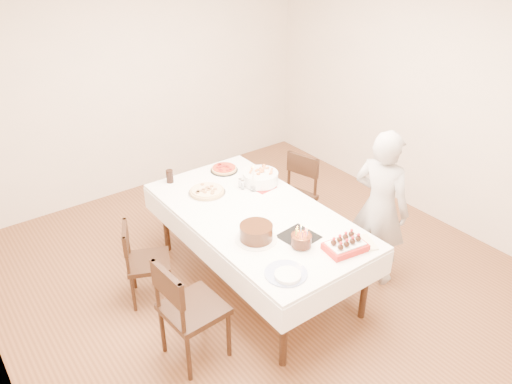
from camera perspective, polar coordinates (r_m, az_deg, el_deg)
floor at (r=4.81m, az=1.40°, el=-10.32°), size 5.00×5.00×0.00m
wall_back at (r=6.12m, az=-13.29°, el=12.27°), size 4.50×0.04×2.70m
wall_right at (r=5.66m, az=20.16°, el=9.90°), size 0.04×5.00×2.70m
dining_table at (r=4.61m, az=-0.00°, el=-6.38°), size 1.84×2.41×0.75m
chair_right_savory at (r=5.24m, az=4.09°, el=-0.80°), size 0.56×0.56×0.89m
chair_left_savory at (r=4.52m, az=-12.16°, el=-7.83°), size 0.53×0.53×0.78m
chair_left_dessert at (r=3.89m, az=-7.15°, el=-13.11°), size 0.50×0.50×0.92m
person at (r=4.62m, az=14.00°, el=-1.76°), size 0.46×0.60×1.50m
pizza_white at (r=4.72m, az=-5.63°, el=0.08°), size 0.36×0.36×0.04m
pizza_pepperoni at (r=5.12m, az=-3.67°, el=2.66°), size 0.29×0.29×0.04m
red_placemat at (r=4.81m, az=0.75°, el=0.55°), size 0.23×0.23×0.01m
pasta_bowl at (r=4.85m, az=0.51°, el=1.66°), size 0.37×0.37×0.11m
taper_candle at (r=4.69m, az=-0.30°, el=1.63°), size 0.08×0.08×0.27m
shaker_pair at (r=4.76m, az=-1.54°, el=0.82°), size 0.09×0.09×0.09m
cola_glass at (r=4.95m, az=-9.83°, el=1.78°), size 0.08×0.08×0.13m
layer_cake at (r=4.03m, az=0.02°, el=-4.66°), size 0.41×0.41×0.13m
cake_board at (r=4.11m, az=4.91°, el=-5.13°), size 0.31×0.31×0.01m
birthday_cake at (r=3.95m, az=5.22°, el=-5.12°), size 0.20×0.20×0.16m
strawberry_box at (r=3.99m, az=10.19°, el=-6.05°), size 0.35×0.26×0.08m
box_lid at (r=4.07m, az=11.14°, el=-5.98°), size 0.38×0.32×0.03m
plate_stack at (r=3.67m, az=3.65°, el=-9.56°), size 0.26×0.26×0.04m
china_plate at (r=3.71m, az=3.43°, el=-9.26°), size 0.40×0.40×0.01m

